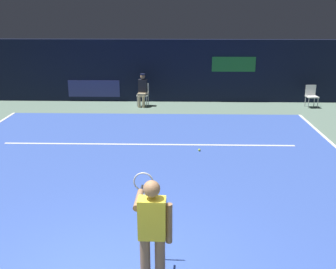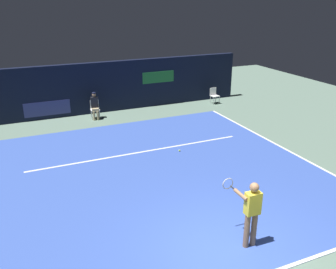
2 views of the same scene
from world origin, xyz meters
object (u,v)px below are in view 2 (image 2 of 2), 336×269
at_px(tennis_player, 251,210).
at_px(line_judge_on_chair, 95,105).
at_px(courtside_chair_near, 214,95).
at_px(tennis_ball, 179,150).

height_order(tennis_player, line_judge_on_chair, tennis_player).
bearing_deg(courtside_chair_near, tennis_ball, -131.24).
relative_size(tennis_player, courtside_chair_near, 1.97).
height_order(line_judge_on_chair, tennis_ball, line_judge_on_chair).
bearing_deg(tennis_ball, tennis_player, -99.00).
xyz_separation_m(tennis_player, courtside_chair_near, (5.67, 11.25, -0.49)).
relative_size(courtside_chair_near, tennis_ball, 12.94).
distance_m(courtside_chair_near, tennis_ball, 7.21).
xyz_separation_m(tennis_player, tennis_ball, (0.92, 5.84, -0.94)).
relative_size(tennis_player, tennis_ball, 25.44).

